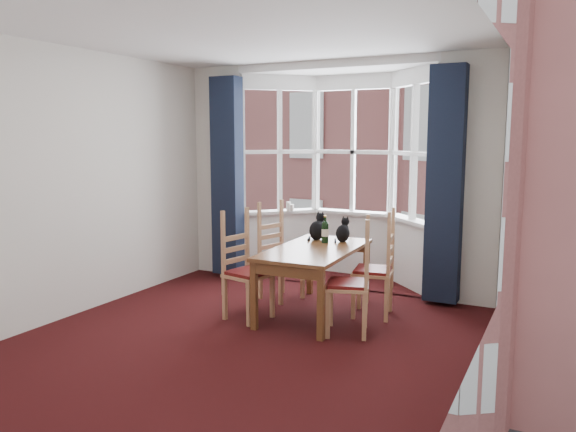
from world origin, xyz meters
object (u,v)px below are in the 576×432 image
Objects in this scene: chair_right_far at (382,272)px; cat_left at (317,229)px; candle_tall at (288,206)px; cat_right at (343,232)px; candle_short at (292,208)px; dining_table at (315,255)px; chair_left_near at (242,273)px; chair_right_near at (357,286)px; chair_left_far at (276,258)px; wine_bottle at (325,231)px.

cat_left is at bearing 166.28° from chair_right_far.
chair_right_far is 2.17m from candle_tall.
cat_right reaches higher than candle_short.
cat_right is at bearing 74.04° from dining_table.
chair_left_near is 1.00× the size of chair_right_near.
cat_right is (0.31, 0.01, -0.01)m from cat_left.
chair_right_far is at bearing -5.36° from chair_left_far.
cat_right is (-0.47, 0.83, 0.36)m from chair_right_near.
cat_right is at bearing 45.02° from wine_bottle.
cat_right is 1.57m from candle_short.
cat_left reaches higher than chair_left_near.
wine_bottle is at bearing 132.67° from chair_right_near.
cat_right is (0.13, 0.47, 0.19)m from dining_table.
chair_left_near is 1.46m from chair_right_far.
cat_left reaches higher than chair_right_near.
candle_short reaches higher than chair_right_near.
wine_bottle reaches higher than chair_right_far.
cat_left reaches higher than wine_bottle.
candle_short is at bearing 107.54° from chair_left_far.
candle_short reaches higher than chair_left_far.
cat_left reaches higher than cat_right.
candle_short is at bearing 124.10° from dining_table.
dining_table is 1.66× the size of chair_right_far.
dining_table is 1.86m from candle_short.
chair_right_near is 7.26× the size of candle_tall.
wine_bottle reaches higher than chair_right_near.
candle_tall is at bearing 139.49° from cat_right.
candle_tall reaches higher than candle_short.
cat_right is at bearing 158.06° from chair_right_far.
chair_right_near is 1.00m from wine_bottle.
chair_right_near is at bearing -47.33° from wine_bottle.
chair_right_near is 2.54m from candle_tall.
cat_right reaches higher than candle_tall.
wine_bottle is at bearing -134.98° from cat_right.
cat_right is at bearing 48.95° from chair_left_near.
dining_table is 5.28× the size of cat_right.
chair_left_far is 7.26× the size of candle_tall.
wine_bottle reaches higher than cat_right.
chair_right_near is (0.60, -0.36, -0.17)m from dining_table.
chair_left_far is at bearing 174.04° from wine_bottle.
candle_short is (-0.86, 1.06, 0.07)m from cat_left.
cat_left is 0.21m from wine_bottle.
dining_table is 0.38m from wine_bottle.
chair_left_near is 0.81m from chair_left_far.
candle_short is (-0.36, 1.14, 0.44)m from chair_left_far.
chair_left_near is 1.07m from cat_left.
cat_right reaches higher than chair_left_near.
candle_tall is (-1.05, 1.18, 0.08)m from wine_bottle.
candle_tall is (-1.20, 1.03, 0.10)m from cat_right.
chair_left_far is at bearing -173.97° from cat_right.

